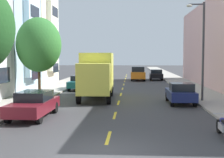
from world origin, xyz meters
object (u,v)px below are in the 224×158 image
object	(u,v)px
parked_hatchback_navy	(181,93)
delivery_box_truck	(97,73)
street_lamp	(201,44)
moving_orange_sedan	(138,73)
parked_hatchback_black	(156,75)
parked_sedan_burgundy	(34,104)
parked_pickup_forest	(100,71)
parked_suv_silver	(105,69)
parked_motorcycle	(224,127)
parked_sedan_teal	(80,82)
street_tree_second	(39,45)
parked_wagon_red	(94,75)

from	to	relation	value
parked_hatchback_navy	delivery_box_truck	bearing A→B (deg)	156.83
street_lamp	moving_orange_sedan	size ratio (longest dim) A/B	1.48
parked_hatchback_black	delivery_box_truck	bearing A→B (deg)	-107.09
delivery_box_truck	parked_sedan_burgundy	size ratio (longest dim) A/B	1.70
parked_hatchback_navy	parked_pickup_forest	distance (m)	31.97
parked_suv_silver	moving_orange_sedan	bearing A→B (deg)	-70.44
parked_motorcycle	parked_sedan_teal	bearing A→B (deg)	116.00
parked_sedan_teal	parked_sedan_burgundy	bearing A→B (deg)	-90.50
street_tree_second	parked_hatchback_navy	world-z (taller)	street_tree_second
parked_sedan_teal	parked_suv_silver	bearing A→B (deg)	89.94
street_tree_second	parked_sedan_teal	distance (m)	7.94
parked_suv_silver	moving_orange_sedan	world-z (taller)	same
parked_pickup_forest	parked_hatchback_black	xyz separation A→B (m)	(8.85, -7.90, -0.07)
parked_hatchback_navy	parked_sedan_teal	xyz separation A→B (m)	(-8.66, 9.10, -0.01)
parked_hatchback_navy	parked_wagon_red	size ratio (longest dim) A/B	0.84
street_lamp	parked_hatchback_navy	world-z (taller)	street_lamp
parked_sedan_teal	parked_motorcycle	xyz separation A→B (m)	(9.01, -18.47, -0.34)
street_tree_second	parked_sedan_burgundy	size ratio (longest dim) A/B	1.39
parked_suv_silver	parked_sedan_teal	xyz separation A→B (m)	(-0.03, -30.02, -0.24)
street_lamp	delivery_box_truck	world-z (taller)	street_lamp
street_lamp	parked_suv_silver	distance (m)	39.70
street_lamp	parked_sedan_burgundy	size ratio (longest dim) A/B	1.57
parked_suv_silver	parked_hatchback_black	world-z (taller)	parked_suv_silver
parked_hatchback_black	parked_motorcycle	distance (m)	32.20
parked_wagon_red	street_lamp	bearing A→B (deg)	-63.23
delivery_box_truck	parked_hatchback_black	bearing A→B (deg)	72.91
street_tree_second	parked_sedan_teal	bearing A→B (deg)	72.47
street_tree_second	street_lamp	world-z (taller)	street_lamp
parked_motorcycle	parked_pickup_forest	bearing A→B (deg)	102.94
street_lamp	parked_motorcycle	size ratio (longest dim) A/B	3.45
parked_hatchback_navy	moving_orange_sedan	xyz separation A→B (m)	(-2.60, 22.16, 0.23)
moving_orange_sedan	parked_hatchback_navy	bearing A→B (deg)	-83.31
parked_sedan_teal	parked_motorcycle	size ratio (longest dim) A/B	2.20
moving_orange_sedan	parked_motorcycle	world-z (taller)	moving_orange_sedan
parked_suv_silver	parked_pickup_forest	xyz separation A→B (m)	(-0.24, -8.41, -0.16)
moving_orange_sedan	parked_motorcycle	bearing A→B (deg)	-84.65
parked_sedan_teal	delivery_box_truck	bearing A→B (deg)	-69.19
street_tree_second	parked_pickup_forest	xyz separation A→B (m)	(1.94, 28.40, -3.43)
street_lamp	delivery_box_truck	size ratio (longest dim) A/B	0.92
moving_orange_sedan	parked_sedan_teal	bearing A→B (deg)	-114.88
parked_pickup_forest	parked_sedan_teal	size ratio (longest dim) A/B	1.18
street_lamp	parked_sedan_teal	xyz separation A→B (m)	(-10.21, 8.21, -3.48)
street_tree_second	parked_wagon_red	xyz separation A→B (m)	(2.16, 18.77, -3.46)
street_tree_second	parked_suv_silver	distance (m)	37.02
parked_suv_silver	street_lamp	bearing A→B (deg)	-75.09
delivery_box_truck	parked_hatchback_navy	world-z (taller)	delivery_box_truck
parked_suv_silver	parked_hatchback_black	xyz separation A→B (m)	(8.62, -16.30, -0.23)
street_tree_second	parked_hatchback_navy	bearing A→B (deg)	-12.07
parked_pickup_forest	parked_suv_silver	bearing A→B (deg)	88.40
parked_suv_silver	street_tree_second	bearing A→B (deg)	-93.38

